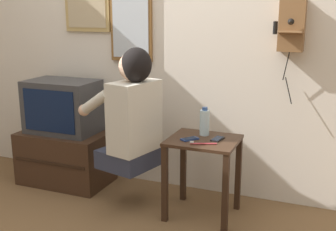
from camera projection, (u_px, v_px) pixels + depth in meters
wall_back at (164, 35)px, 3.40m from camera, size 6.80×0.05×2.55m
side_table at (203, 158)px, 3.00m from camera, size 0.49×0.43×0.58m
person at (132, 113)px, 3.06m from camera, size 0.58×0.50×0.90m
tv_stand at (66, 157)px, 3.66m from camera, size 0.76×0.47×0.45m
television at (63, 106)px, 3.56m from camera, size 0.59×0.39×0.44m
wall_phone_antique at (292, 25)px, 2.93m from camera, size 0.22×0.18×0.77m
framed_picture at (87, 2)px, 3.55m from camera, size 0.43×0.03×0.49m
wall_mirror at (131, 23)px, 3.43m from camera, size 0.37×0.03×0.61m
cell_phone_held at (190, 139)px, 2.95m from camera, size 0.12×0.14×0.01m
cell_phone_spare at (218, 139)px, 2.95m from camera, size 0.08×0.13×0.01m
water_bottle at (205, 122)px, 3.04m from camera, size 0.07×0.07×0.21m
toothbrush at (201, 143)px, 2.85m from camera, size 0.17×0.07×0.02m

